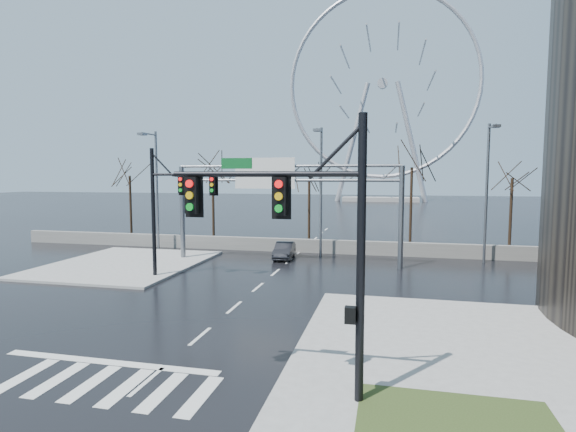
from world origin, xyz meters
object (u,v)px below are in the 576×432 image
(signal_mast_far, at_px, (170,200))
(sign_gantry, at_px, (280,192))
(car, at_px, (284,250))
(ferris_wheel, at_px, (382,92))
(signal_mast_near, at_px, (311,230))

(signal_mast_far, distance_m, sign_gantry, 8.14)
(signal_mast_far, xyz_separation_m, sign_gantry, (5.49, 6.00, 0.35))
(signal_mast_far, height_order, car, signal_mast_far)
(ferris_wheel, bearing_deg, signal_mast_far, -97.20)
(car, bearing_deg, ferris_wheel, 81.46)
(signal_mast_near, relative_size, sign_gantry, 0.49)
(car, bearing_deg, signal_mast_near, -79.25)
(signal_mast_far, bearing_deg, car, 56.66)
(signal_mast_far, relative_size, sign_gantry, 0.49)
(signal_mast_near, xyz_separation_m, car, (-5.72, 21.04, -4.25))
(signal_mast_far, xyz_separation_m, car, (5.29, 8.04, -4.21))
(car, bearing_deg, signal_mast_far, -127.80)
(signal_mast_far, distance_m, ferris_wheel, 89.30)
(signal_mast_near, xyz_separation_m, ferris_wheel, (-0.14, 99.04, 21.26))
(ferris_wheel, distance_m, car, 82.26)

